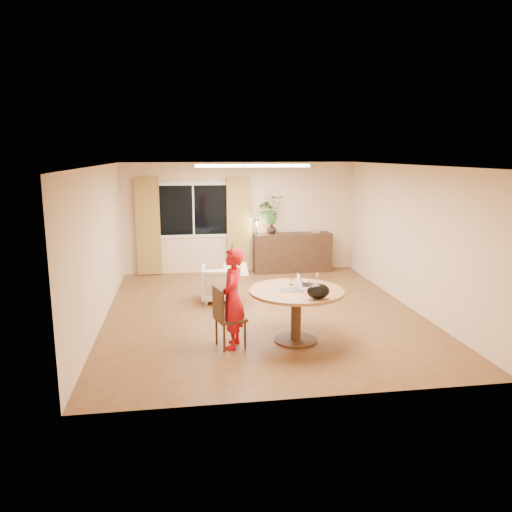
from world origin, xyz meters
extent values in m
plane|color=brown|center=(0.00, 0.00, 0.00)|extent=(6.50, 6.50, 0.00)
plane|color=white|center=(0.00, 0.00, 2.60)|extent=(6.50, 6.50, 0.00)
plane|color=beige|center=(0.00, 3.25, 1.30)|extent=(5.50, 0.00, 5.50)
plane|color=beige|center=(-2.75, 0.00, 1.30)|extent=(0.00, 6.50, 6.50)
plane|color=beige|center=(2.75, 0.00, 1.30)|extent=(0.00, 6.50, 6.50)
cube|color=white|center=(-1.10, 3.23, 1.50)|extent=(1.70, 0.02, 1.30)
cube|color=black|center=(-1.10, 3.22, 1.50)|extent=(1.55, 0.01, 1.15)
cube|color=white|center=(-1.10, 3.22, 1.50)|extent=(0.04, 0.01, 1.15)
cube|color=brown|center=(-2.15, 3.15, 1.15)|extent=(0.55, 0.08, 2.25)
cube|color=brown|center=(-0.05, 3.15, 1.15)|extent=(0.55, 0.08, 2.25)
cube|color=white|center=(0.00, 1.20, 2.57)|extent=(2.20, 0.35, 0.05)
cylinder|color=brown|center=(0.28, -1.47, 0.79)|extent=(1.42, 1.42, 0.04)
cylinder|color=black|center=(0.28, -1.47, 0.38)|extent=(0.15, 0.15, 0.76)
cylinder|color=black|center=(0.28, -1.47, 0.02)|extent=(0.66, 0.66, 0.03)
imported|color=red|center=(-0.69, -1.55, 0.74)|extent=(0.61, 0.48, 1.48)
imported|color=#BFB397|center=(-0.66, 0.83, 0.34)|extent=(0.80, 0.82, 0.69)
cube|color=black|center=(1.23, 3.01, 0.47)|extent=(1.86, 0.46, 0.93)
imported|color=black|center=(0.72, 3.01, 1.06)|extent=(0.27, 0.27, 0.25)
imported|color=#256426|center=(0.67, 3.01, 1.51)|extent=(0.71, 0.66, 0.66)
camera|label=1|loc=(-1.40, -8.47, 2.80)|focal=35.00mm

